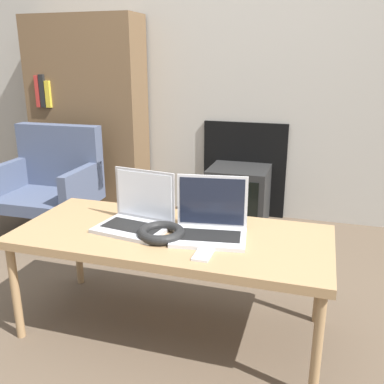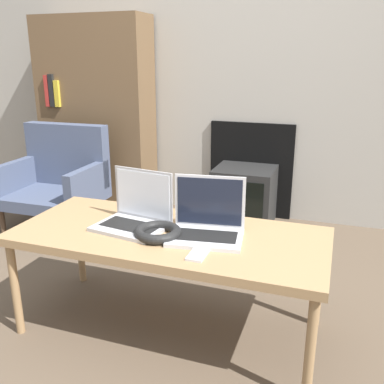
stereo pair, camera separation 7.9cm
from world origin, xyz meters
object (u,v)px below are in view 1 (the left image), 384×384
at_px(laptop_right, 210,223).
at_px(armchair, 52,178).
at_px(laptop_left, 137,215).
at_px(headphones, 161,233).
at_px(phone, 205,252).
at_px(tv, 238,196).

bearing_deg(laptop_right, armchair, 138.65).
height_order(laptop_left, headphones, laptop_left).
bearing_deg(laptop_left, phone, -17.77).
bearing_deg(phone, laptop_left, 153.53).
relative_size(laptop_right, headphones, 1.66).
distance_m(headphones, tv, 1.46).
relative_size(laptop_right, phone, 2.21).
height_order(laptop_right, tv, laptop_right).
relative_size(tv, armchair, 0.58).
bearing_deg(armchair, laptop_left, -41.39).
distance_m(laptop_right, armchair, 1.66).
bearing_deg(phone, headphones, 156.26).
distance_m(phone, tv, 1.55).
bearing_deg(laptop_right, laptop_left, 171.58).
xyz_separation_m(headphones, phone, (0.21, -0.09, -0.02)).
xyz_separation_m(headphones, tv, (0.05, 1.43, -0.28)).
distance_m(laptop_right, headphones, 0.21).
xyz_separation_m(phone, armchair, (-1.41, 1.07, -0.11)).
bearing_deg(headphones, armchair, 140.78).
bearing_deg(headphones, laptop_left, 149.65).
height_order(laptop_right, phone, laptop_right).
distance_m(laptop_left, tv, 1.40).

